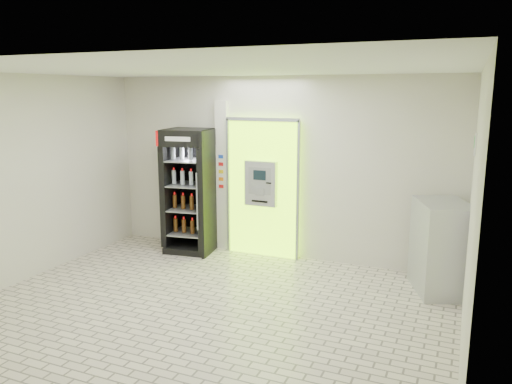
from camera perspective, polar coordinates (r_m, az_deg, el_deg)
The scene contains 7 objects.
ground at distance 6.55m, azimuth -5.81°, elevation -13.46°, with size 6.00×6.00×0.00m, color #C2B4A1.
room_shell at distance 6.01m, azimuth -6.17°, elevation 2.69°, with size 6.00×6.00×6.00m.
atm_assembly at distance 8.35m, azimuth 0.82°, elevation 0.55°, with size 1.30×0.24×2.33m.
pillar at distance 8.68m, azimuth -3.85°, elevation 1.81°, with size 0.22×0.11×2.60m.
beverage_cooler at distance 8.69m, azimuth -7.44°, elevation -0.12°, with size 0.89×0.83×2.13m.
steel_cabinet at distance 7.39m, azimuth 20.38°, elevation -5.92°, with size 0.94×1.11×1.27m.
exit_sign at distance 6.61m, azimuth 23.77°, elevation 5.02°, with size 0.02×0.22×0.26m.
Camera 1 is at (2.91, -5.18, 2.75)m, focal length 35.00 mm.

